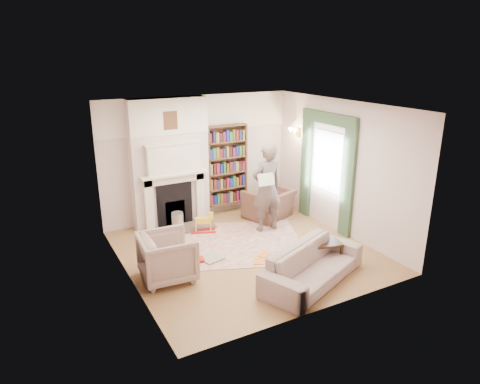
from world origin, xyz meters
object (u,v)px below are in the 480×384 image
armchair_reading (269,204)px  coffee_table (320,253)px  bookcase (226,165)px  man_reading (267,188)px  paraffin_heater (178,225)px  rocking_horse (203,223)px  armchair_left (168,257)px  sofa (313,265)px

armchair_reading → coffee_table: 2.45m
bookcase → man_reading: (0.26, -1.39, -0.21)m
man_reading → paraffin_heater: (-1.82, 0.54, -0.69)m
man_reading → paraffin_heater: 2.02m
man_reading → rocking_horse: man_reading is taller
rocking_horse → man_reading: bearing=-0.8°
armchair_reading → bookcase: bearing=-67.7°
armchair_left → coffee_table: armchair_left is taller
man_reading → sofa: bearing=79.3°
man_reading → coffee_table: man_reading is taller
armchair_reading → sofa: bearing=52.5°
bookcase → armchair_left: (-2.32, -2.38, -0.77)m
rocking_horse → paraffin_heater: bearing=-161.4°
sofa → coffee_table: bearing=18.7°
armchair_left → rocking_horse: size_ratio=1.72×
armchair_left → man_reading: (2.58, 0.99, 0.56)m
armchair_left → paraffin_heater: size_ratio=1.62×
rocking_horse → armchair_left: bearing=-109.6°
armchair_reading → coffee_table: (-0.42, -2.41, -0.11)m
sofa → man_reading: size_ratio=1.10×
bookcase → coffee_table: bearing=-84.9°
coffee_table → paraffin_heater: bearing=144.1°
man_reading → coffee_table: (0.03, -1.81, -0.74)m
armchair_reading → sofa: (-0.92, -2.84, -0.03)m
armchair_left → coffee_table: 2.74m
paraffin_heater → rocking_horse: size_ratio=1.06×
armchair_reading → man_reading: man_reading is taller
coffee_table → rocking_horse: (-1.29, 2.33, 0.00)m
man_reading → paraffin_heater: man_reading is taller
armchair_left → bookcase: bearing=-40.0°
bookcase → man_reading: 1.43m
bookcase → sofa: bookcase is taller
coffee_table → armchair_reading: bearing=95.9°
armchair_reading → sofa: 2.99m
armchair_reading → rocking_horse: bearing=-16.8°
armchair_left → coffee_table: size_ratio=1.28×
sofa → rocking_horse: bearing=83.9°
armchair_left → armchair_reading: bearing=-58.0°
bookcase → sofa: (-0.21, -3.63, -0.87)m
coffee_table → rocking_horse: bearing=135.0°
armchair_reading → rocking_horse: size_ratio=2.00×
armchair_reading → sofa: armchair_reading is taller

